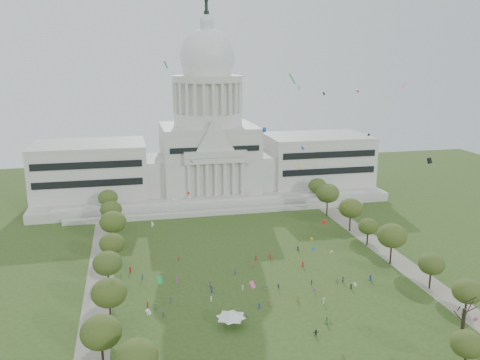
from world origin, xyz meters
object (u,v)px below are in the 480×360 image
Objects in this scene: capitol at (209,150)px; person_0 at (370,278)px; person_1 at (480,349)px; event_tent at (231,314)px; big_bare_tree at (465,306)px.

capitol is 113.28m from person_0.
person_1 is at bearing -75.43° from capitol.
event_tent is at bearing 147.56° from person_1.
big_bare_tree is 1.25× the size of event_tent.
big_bare_tree is 9.84m from person_1.
big_bare_tree is 36.37m from person_0.
event_tent is (-52.61, 18.19, -5.27)m from big_bare_tree.
person_0 is at bearing 99.86° from big_bare_tree.
capitol reaches higher than person_0.
big_bare_tree reaches higher than event_tent.
big_bare_tree is (38.00, -141.59, -13.62)m from capitol.
capitol is at bearing 105.02° from big_bare_tree.
event_tent is 58.33m from person_1.
person_1 is (38.38, -147.65, -21.37)m from capitol.
event_tent is at bearing -139.83° from person_0.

